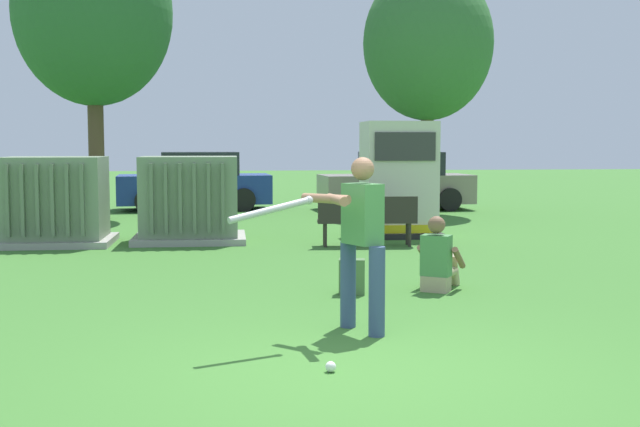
{
  "coord_description": "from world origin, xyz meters",
  "views": [
    {
      "loc": [
        -1.0,
        -6.48,
        1.88
      ],
      "look_at": [
        0.12,
        3.5,
        1.0
      ],
      "focal_mm": 45.43,
      "sensor_mm": 36.0,
      "label": 1
    }
  ],
  "objects_px": {
    "batter": "(358,235)",
    "parked_car_leftmost": "(196,183)",
    "transformer_west": "(54,202)",
    "sports_ball": "(331,367)",
    "park_bench": "(367,217)",
    "transformer_mid_west": "(190,200)",
    "seated_spectator": "(439,261)",
    "backpack": "(352,277)",
    "generator_enclosure": "(398,180)",
    "parked_car_left_of_center": "(397,183)"
  },
  "relations": [
    {
      "from": "transformer_mid_west",
      "to": "sports_ball",
      "type": "distance_m",
      "value": 9.23
    },
    {
      "from": "generator_enclosure",
      "to": "parked_car_leftmost",
      "type": "relative_size",
      "value": 0.53
    },
    {
      "from": "parked_car_leftmost",
      "to": "parked_car_left_of_center",
      "type": "bearing_deg",
      "value": -5.8
    },
    {
      "from": "park_bench",
      "to": "transformer_mid_west",
      "type": "bearing_deg",
      "value": 160.88
    },
    {
      "from": "transformer_mid_west",
      "to": "sports_ball",
      "type": "relative_size",
      "value": 23.33
    },
    {
      "from": "park_bench",
      "to": "parked_car_leftmost",
      "type": "height_order",
      "value": "parked_car_leftmost"
    },
    {
      "from": "generator_enclosure",
      "to": "transformer_west",
      "type": "bearing_deg",
      "value": -174.61
    },
    {
      "from": "park_bench",
      "to": "parked_car_left_of_center",
      "type": "height_order",
      "value": "parked_car_left_of_center"
    },
    {
      "from": "transformer_west",
      "to": "sports_ball",
      "type": "bearing_deg",
      "value": -65.62
    },
    {
      "from": "sports_ball",
      "to": "seated_spectator",
      "type": "height_order",
      "value": "seated_spectator"
    },
    {
      "from": "transformer_mid_west",
      "to": "parked_car_leftmost",
      "type": "bearing_deg",
      "value": 91.34
    },
    {
      "from": "parked_car_leftmost",
      "to": "sports_ball",
      "type": "bearing_deg",
      "value": -83.96
    },
    {
      "from": "parked_car_left_of_center",
      "to": "transformer_mid_west",
      "type": "bearing_deg",
      "value": -128.51
    },
    {
      "from": "transformer_west",
      "to": "parked_car_leftmost",
      "type": "bearing_deg",
      "value": 73.23
    },
    {
      "from": "transformer_west",
      "to": "transformer_mid_west",
      "type": "bearing_deg",
      "value": 4.0
    },
    {
      "from": "sports_ball",
      "to": "parked_car_leftmost",
      "type": "height_order",
      "value": "parked_car_leftmost"
    },
    {
      "from": "park_bench",
      "to": "parked_car_left_of_center",
      "type": "distance_m",
      "value": 8.27
    },
    {
      "from": "generator_enclosure",
      "to": "park_bench",
      "type": "distance_m",
      "value": 1.91
    },
    {
      "from": "park_bench",
      "to": "backpack",
      "type": "xyz_separation_m",
      "value": [
        -0.98,
        -4.55,
        -0.32
      ]
    },
    {
      "from": "generator_enclosure",
      "to": "parked_car_left_of_center",
      "type": "bearing_deg",
      "value": 78.42
    },
    {
      "from": "transformer_mid_west",
      "to": "seated_spectator",
      "type": "distance_m",
      "value": 6.51
    },
    {
      "from": "seated_spectator",
      "to": "backpack",
      "type": "bearing_deg",
      "value": -173.09
    },
    {
      "from": "parked_car_leftmost",
      "to": "seated_spectator",
      "type": "bearing_deg",
      "value": -74.58
    },
    {
      "from": "batter",
      "to": "parked_car_leftmost",
      "type": "bearing_deg",
      "value": 98.22
    },
    {
      "from": "transformer_west",
      "to": "seated_spectator",
      "type": "distance_m",
      "value": 7.96
    },
    {
      "from": "seated_spectator",
      "to": "backpack",
      "type": "height_order",
      "value": "seated_spectator"
    },
    {
      "from": "generator_enclosure",
      "to": "parked_car_leftmost",
      "type": "xyz_separation_m",
      "value": [
        -4.31,
        6.97,
        -0.38
      ]
    },
    {
      "from": "batter",
      "to": "backpack",
      "type": "bearing_deg",
      "value": 82.87
    },
    {
      "from": "transformer_mid_west",
      "to": "seated_spectator",
      "type": "relative_size",
      "value": 2.18
    },
    {
      "from": "transformer_west",
      "to": "park_bench",
      "type": "relative_size",
      "value": 1.15
    },
    {
      "from": "seated_spectator",
      "to": "batter",
      "type": "bearing_deg",
      "value": -122.81
    },
    {
      "from": "batter",
      "to": "seated_spectator",
      "type": "distance_m",
      "value": 2.64
    },
    {
      "from": "transformer_west",
      "to": "batter",
      "type": "bearing_deg",
      "value": -59.29
    },
    {
      "from": "batter",
      "to": "generator_enclosure",
      "type": "bearing_deg",
      "value": 75.35
    },
    {
      "from": "batter",
      "to": "parked_car_leftmost",
      "type": "distance_m",
      "value": 15.27
    },
    {
      "from": "transformer_mid_west",
      "to": "park_bench",
      "type": "relative_size",
      "value": 1.15
    },
    {
      "from": "transformer_mid_west",
      "to": "backpack",
      "type": "relative_size",
      "value": 4.77
    },
    {
      "from": "generator_enclosure",
      "to": "park_bench",
      "type": "xyz_separation_m",
      "value": [
        -0.9,
        -1.57,
        -0.6
      ]
    },
    {
      "from": "seated_spectator",
      "to": "parked_car_leftmost",
      "type": "bearing_deg",
      "value": 105.42
    },
    {
      "from": "sports_ball",
      "to": "parked_car_leftmost",
      "type": "bearing_deg",
      "value": 96.04
    },
    {
      "from": "seated_spectator",
      "to": "parked_car_leftmost",
      "type": "relative_size",
      "value": 0.22
    },
    {
      "from": "park_bench",
      "to": "parked_car_leftmost",
      "type": "distance_m",
      "value": 9.2
    },
    {
      "from": "sports_ball",
      "to": "parked_car_leftmost",
      "type": "distance_m",
      "value": 16.59
    },
    {
      "from": "transformer_west",
      "to": "sports_ball",
      "type": "distance_m",
      "value": 9.79
    },
    {
      "from": "seated_spectator",
      "to": "parked_car_left_of_center",
      "type": "bearing_deg",
      "value": 80.61
    },
    {
      "from": "transformer_west",
      "to": "parked_car_left_of_center",
      "type": "height_order",
      "value": "same"
    },
    {
      "from": "parked_car_left_of_center",
      "to": "batter",
      "type": "bearing_deg",
      "value": -103.31
    },
    {
      "from": "generator_enclosure",
      "to": "parked_car_leftmost",
      "type": "bearing_deg",
      "value": 121.75
    },
    {
      "from": "parked_car_leftmost",
      "to": "park_bench",
      "type": "bearing_deg",
      "value": -68.22
    },
    {
      "from": "sports_ball",
      "to": "parked_car_left_of_center",
      "type": "bearing_deg",
      "value": 76.3
    }
  ]
}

